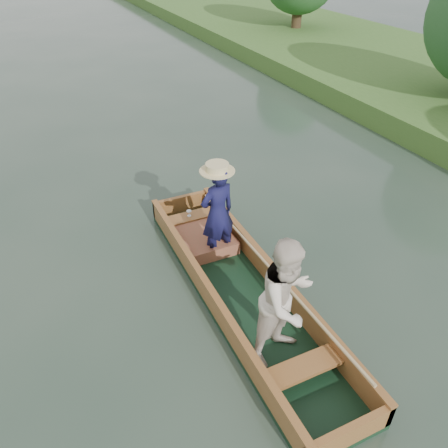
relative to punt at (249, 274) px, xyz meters
name	(u,v)px	position (x,y,z in m)	size (l,w,h in m)	color
ground	(241,298)	(-0.01, 0.18, -0.61)	(120.00, 120.00, 0.00)	#283D30
trees_far	(204,0)	(3.70, 10.24, 1.92)	(22.70, 13.68, 4.44)	#47331E
punt	(249,274)	(0.00, 0.00, 0.00)	(1.12, 5.00, 1.80)	black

